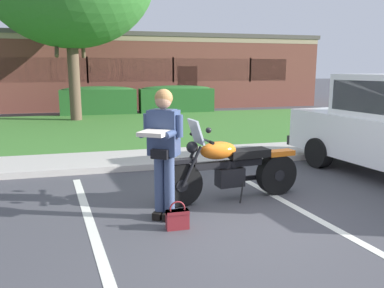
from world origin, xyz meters
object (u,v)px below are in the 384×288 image
object	(u,v)px
motorcycle	(236,168)
hedge_left	(99,100)
handbag	(177,218)
brick_building	(87,71)
rider_person	(163,144)
hedge_center_left	(176,99)

from	to	relation	value
motorcycle	hedge_left	xyz separation A→B (m)	(-1.68, 11.90, 0.16)
handbag	motorcycle	bearing A→B (deg)	38.77
motorcycle	brick_building	bearing A→B (deg)	96.67
motorcycle	handbag	bearing A→B (deg)	-141.23
motorcycle	handbag	xyz separation A→B (m)	(-1.10, -0.89, -0.34)
rider_person	handbag	bearing A→B (deg)	-75.53
motorcycle	handbag	size ratio (longest dim) A/B	6.23
rider_person	brick_building	bearing A→B (deg)	92.76
motorcycle	brick_building	world-z (taller)	brick_building
rider_person	hedge_center_left	distance (m)	12.76
hedge_left	brick_building	world-z (taller)	brick_building
hedge_left	motorcycle	bearing A→B (deg)	-81.95
rider_person	hedge_center_left	size ratio (longest dim) A/B	0.52
handbag	rider_person	bearing A→B (deg)	104.47
brick_building	hedge_center_left	bearing A→B (deg)	-57.15
motorcycle	handbag	distance (m)	1.46
hedge_center_left	hedge_left	bearing A→B (deg)	180.00
brick_building	hedge_left	bearing A→B (deg)	-86.13
handbag	hedge_left	size ratio (longest dim) A/B	0.11
hedge_left	handbag	bearing A→B (deg)	-87.40
handbag	brick_building	bearing A→B (deg)	93.00
motorcycle	rider_person	xyz separation A→B (m)	(-1.20, -0.51, 0.52)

